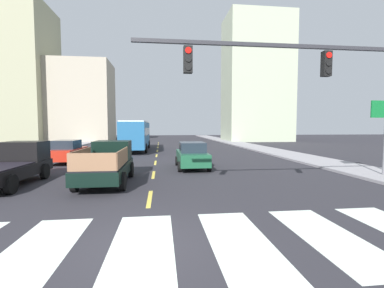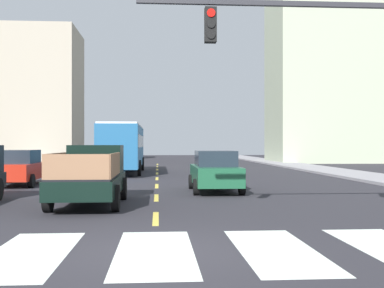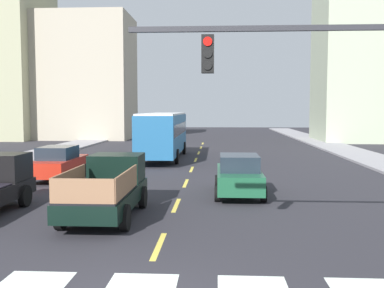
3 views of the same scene
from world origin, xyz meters
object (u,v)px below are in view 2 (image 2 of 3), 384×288
(sedan_mid, at_px, (215,171))
(pickup_stakebed, at_px, (91,176))
(city_bus, at_px, (123,145))
(sedan_near_right, at_px, (20,168))

(sedan_mid, bearing_deg, pickup_stakebed, -141.43)
(city_bus, bearing_deg, pickup_stakebed, -89.95)
(pickup_stakebed, distance_m, sedan_mid, 5.92)
(sedan_near_right, bearing_deg, pickup_stakebed, -58.20)
(pickup_stakebed, xyz_separation_m, sedan_mid, (4.61, 3.71, -0.08))
(sedan_near_right, distance_m, sedan_mid, 9.79)
(city_bus, distance_m, sedan_near_right, 10.62)
(city_bus, bearing_deg, sedan_near_right, -114.30)
(sedan_mid, bearing_deg, city_bus, 109.58)
(city_bus, xyz_separation_m, sedan_mid, (4.81, -13.38, -1.09))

